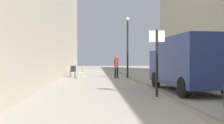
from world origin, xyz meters
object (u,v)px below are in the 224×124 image
(street_sign_post, at_px, (157,57))
(lamp_post, at_px, (128,43))
(cafe_chair_by_doorway, at_px, (82,71))
(cafe_chair_near_window, at_px, (73,70))
(delivery_van, at_px, (187,63))
(pedestrian_main_foreground, at_px, (116,65))

(street_sign_post, height_order, lamp_post, lamp_post)
(lamp_post, height_order, cafe_chair_by_doorway, lamp_post)
(cafe_chair_by_doorway, bearing_deg, cafe_chair_near_window, 13.38)
(delivery_van, distance_m, cafe_chair_near_window, 11.09)
(lamp_post, bearing_deg, cafe_chair_near_window, 165.75)
(pedestrian_main_foreground, distance_m, cafe_chair_near_window, 3.74)
(cafe_chair_near_window, xyz_separation_m, cafe_chair_by_doorway, (0.81, -1.60, 0.00))
(pedestrian_main_foreground, height_order, lamp_post, lamp_post)
(lamp_post, distance_m, cafe_chair_near_window, 5.00)
(lamp_post, xyz_separation_m, cafe_chair_by_doorway, (-3.56, -0.49, -2.18))
(pedestrian_main_foreground, distance_m, lamp_post, 1.96)
(cafe_chair_near_window, relative_size, cafe_chair_by_doorway, 1.00)
(cafe_chair_near_window, distance_m, cafe_chair_by_doorway, 1.80)
(cafe_chair_near_window, bearing_deg, pedestrian_main_foreground, 164.34)
(pedestrian_main_foreground, bearing_deg, street_sign_post, -83.63)
(delivery_van, height_order, street_sign_post, street_sign_post)
(street_sign_post, height_order, cafe_chair_by_doorway, street_sign_post)
(street_sign_post, relative_size, cafe_chair_near_window, 2.77)
(pedestrian_main_foreground, height_order, street_sign_post, street_sign_post)
(delivery_van, bearing_deg, lamp_post, 97.71)
(delivery_van, distance_m, street_sign_post, 2.23)
(pedestrian_main_foreground, xyz_separation_m, lamp_post, (0.91, 0.25, 1.71))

